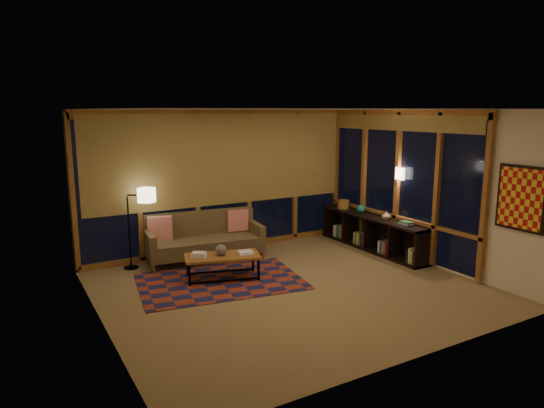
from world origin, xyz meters
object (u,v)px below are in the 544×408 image
sofa (205,238)px  coffee_table (223,267)px  floor_lamp (129,228)px  bookshelf (372,233)px

sofa → coffee_table: (-0.13, -1.08, -0.22)m
floor_lamp → bookshelf: size_ratio=0.53×
coffee_table → bookshelf: 3.22m
coffee_table → bookshelf: bookshelf is taller
sofa → floor_lamp: (-1.28, 0.21, 0.28)m
coffee_table → floor_lamp: 1.80m
sofa → bookshelf: sofa is taller
sofa → coffee_table: bearing=-90.0°
coffee_table → bookshelf: (3.22, 0.09, 0.14)m
sofa → bookshelf: size_ratio=0.77×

